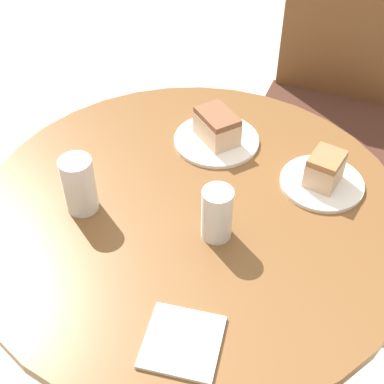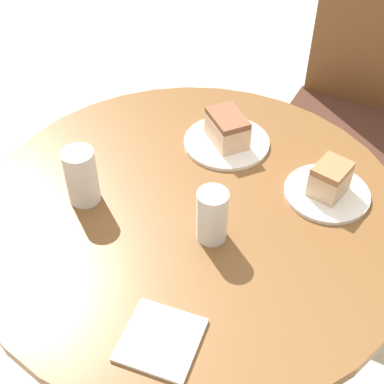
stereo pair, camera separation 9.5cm
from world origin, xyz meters
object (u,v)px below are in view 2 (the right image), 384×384
(cake_slice_far, at_px, (330,179))
(glass_lemonade, at_px, (212,218))
(cake_slice_near, at_px, (227,128))
(chair, at_px, (356,111))
(plate_far, at_px, (327,193))
(plate_near, at_px, (227,142))
(glass_water, at_px, (82,179))

(cake_slice_far, height_order, glass_lemonade, glass_lemonade)
(cake_slice_near, height_order, cake_slice_far, same)
(chair, height_order, cake_slice_far, chair)
(chair, xyz_separation_m, plate_far, (0.12, -0.68, 0.23))
(plate_near, distance_m, cake_slice_near, 0.04)
(glass_lemonade, distance_m, glass_water, 0.30)
(glass_lemonade, height_order, glass_water, glass_water)
(plate_near, relative_size, cake_slice_far, 2.35)
(plate_near, distance_m, plate_far, 0.29)
(chair, xyz_separation_m, glass_lemonade, (-0.04, -0.93, 0.27))
(glass_lemonade, bearing_deg, glass_water, -169.99)
(cake_slice_far, relative_size, glass_lemonade, 0.75)
(plate_far, distance_m, cake_slice_far, 0.04)
(plate_near, xyz_separation_m, cake_slice_far, (0.29, -0.04, 0.04))
(cake_slice_near, height_order, glass_lemonade, glass_lemonade)
(cake_slice_far, xyz_separation_m, glass_lemonade, (-0.16, -0.25, 0.01))
(glass_lemonade, bearing_deg, plate_near, 113.45)
(plate_near, relative_size, glass_water, 1.62)
(plate_near, relative_size, plate_far, 1.12)
(cake_slice_near, relative_size, glass_water, 1.01)
(cake_slice_near, distance_m, glass_water, 0.38)
(plate_near, bearing_deg, plate_far, -8.47)
(chair, distance_m, glass_lemonade, 0.97)
(plate_far, bearing_deg, cake_slice_far, -45.00)
(plate_far, distance_m, cake_slice_near, 0.29)
(chair, relative_size, glass_lemonade, 8.26)
(plate_near, height_order, cake_slice_far, cake_slice_far)
(chair, relative_size, cake_slice_near, 7.49)
(glass_lemonade, xyz_separation_m, glass_water, (-0.30, -0.05, 0.01))
(plate_far, height_order, glass_lemonade, glass_lemonade)
(cake_slice_far, xyz_separation_m, glass_water, (-0.46, -0.30, 0.01))
(plate_far, relative_size, glass_water, 1.45)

